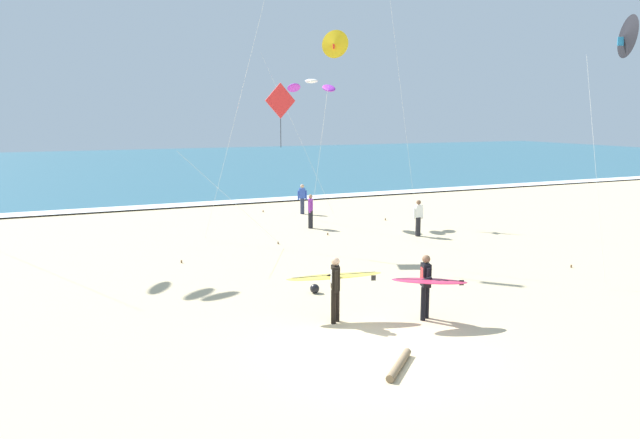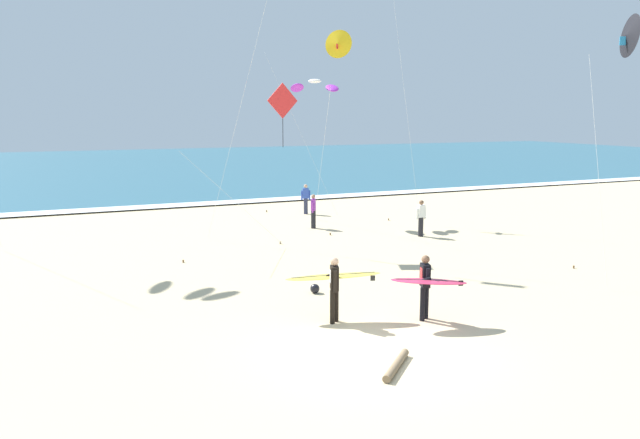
# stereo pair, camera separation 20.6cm
# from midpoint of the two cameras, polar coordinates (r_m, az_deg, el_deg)

# --- Properties ---
(ground_plane) EXTENTS (160.00, 160.00, 0.00)m
(ground_plane) POSITION_cam_midpoint_polar(r_m,az_deg,el_deg) (14.24, 5.61, -11.86)
(ground_plane) COLOR #D1BA8E
(ocean_water) EXTENTS (160.00, 60.00, 0.08)m
(ocean_water) POSITION_cam_midpoint_polar(r_m,az_deg,el_deg) (65.45, -17.77, 4.75)
(ocean_water) COLOR #2D6075
(ocean_water) RESTS_ON ground
(shoreline_foam) EXTENTS (160.00, 1.61, 0.01)m
(shoreline_foam) POSITION_cam_midpoint_polar(r_m,az_deg,el_deg) (36.18, -12.89, 1.33)
(shoreline_foam) COLOR white
(shoreline_foam) RESTS_ON ocean_water
(surfer_lead) EXTENTS (2.50, 1.28, 1.71)m
(surfer_lead) POSITION_cam_midpoint_polar(r_m,az_deg,el_deg) (15.67, 1.66, -5.74)
(surfer_lead) COLOR black
(surfer_lead) RESTS_ON ground
(surfer_trailing) EXTENTS (2.04, 1.17, 1.71)m
(surfer_trailing) POSITION_cam_midpoint_polar(r_m,az_deg,el_deg) (15.81, 10.30, -5.78)
(surfer_trailing) COLOR black
(surfer_trailing) RESTS_ON ground
(kite_arc_ivory_mid) EXTENTS (2.56, 4.94, 6.94)m
(kite_arc_ivory_mid) POSITION_cam_midpoint_polar(r_m,az_deg,el_deg) (30.57, -0.30, 12.35)
(kite_arc_ivory_mid) COLOR purple
(kite_arc_ivory_mid) RESTS_ON ground
(kite_delta_golden_low) EXTENTS (3.52, 3.51, 9.40)m
(kite_delta_golden_low) POSITION_cam_midpoint_polar(r_m,az_deg,el_deg) (31.54, 1.87, 16.00)
(kite_delta_golden_low) COLOR yellow
(kite_delta_golden_low) RESTS_ON ground
(kite_diamond_scarlet_distant) EXTENTS (4.85, 1.02, 6.43)m
(kite_diamond_scarlet_distant) POSITION_cam_midpoint_polar(r_m,az_deg,el_deg) (23.74, -3.46, 10.58)
(kite_diamond_scarlet_distant) COLOR red
(kite_diamond_scarlet_distant) RESTS_ON ground
(kite_delta_charcoal_close) EXTENTS (1.58, 3.07, 8.03)m
(kite_delta_charcoal_close) POSITION_cam_midpoint_polar(r_m,az_deg,el_deg) (19.93, 27.03, 14.93)
(kite_delta_charcoal_close) COLOR black
(kite_delta_charcoal_close) RESTS_ON ground
(bystander_blue_top) EXTENTS (0.48, 0.27, 1.59)m
(bystander_blue_top) POSITION_cam_midpoint_polar(r_m,az_deg,el_deg) (32.50, -1.16, 1.94)
(bystander_blue_top) COLOR #2D334C
(bystander_blue_top) RESTS_ON ground
(bystander_white_top) EXTENTS (0.50, 0.22, 1.59)m
(bystander_white_top) POSITION_cam_midpoint_polar(r_m,az_deg,el_deg) (26.85, 9.61, 0.14)
(bystander_white_top) COLOR black
(bystander_white_top) RESTS_ON ground
(bystander_purple_top) EXTENTS (0.33, 0.43, 1.59)m
(bystander_purple_top) POSITION_cam_midpoint_polar(r_m,az_deg,el_deg) (28.38, -0.41, 0.80)
(bystander_purple_top) COLOR black
(bystander_purple_top) RESTS_ON ground
(beach_ball) EXTENTS (0.28, 0.28, 0.28)m
(beach_ball) POSITION_cam_midpoint_polar(r_m,az_deg,el_deg) (18.24, -0.16, -6.46)
(beach_ball) COLOR black
(beach_ball) RESTS_ON ground
(driftwood_log) EXTENTS (1.20, 1.19, 0.17)m
(driftwood_log) POSITION_cam_midpoint_polar(r_m,az_deg,el_deg) (13.20, 7.58, -13.31)
(driftwood_log) COLOR #846B4C
(driftwood_log) RESTS_ON ground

